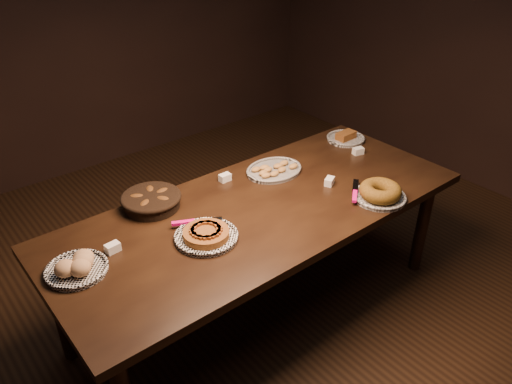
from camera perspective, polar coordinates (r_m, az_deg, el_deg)
ground at (r=3.25m, az=0.57°, el=-12.89°), size 5.00×5.00×0.00m
buffet_table at (r=2.82m, az=0.64°, el=-2.91°), size 2.40×1.00×0.75m
apple_tart_plate at (r=2.53m, az=-5.74°, el=-4.89°), size 0.33×0.36×0.06m
madeleine_platter at (r=3.12m, az=2.05°, el=2.54°), size 0.37×0.30×0.04m
bundt_cake_plate at (r=2.92m, az=13.97°, el=-0.10°), size 0.33×0.37×0.09m
croissant_basket at (r=2.81m, az=-11.87°, el=-0.87°), size 0.39×0.39×0.08m
bread_roll_plate at (r=2.44m, az=-19.74°, el=-8.00°), size 0.29×0.29×0.09m
loaf_plate at (r=3.60m, az=10.21°, el=6.12°), size 0.27×0.27×0.06m
tent_cards at (r=2.85m, az=0.25°, el=-0.25°), size 1.82×0.53×0.04m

